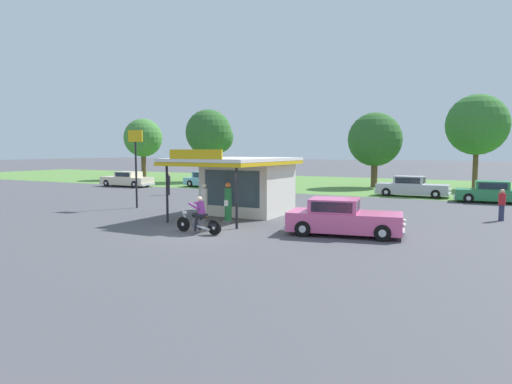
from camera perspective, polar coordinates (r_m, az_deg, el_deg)
The scene contains 19 objects.
ground_plane at distance 20.17m, azimuth -6.59°, elevation -4.90°, with size 300.00×300.00×0.00m, color #4C4C51.
grass_verge_strip at distance 47.81m, azimuth 14.30°, elevation 0.83°, with size 120.00×24.00×0.01m, color #56843D.
service_station_kiosk at distance 25.20m, azimuth -1.32°, elevation 1.26°, with size 4.84×7.12×3.57m.
gas_pump_nearside at distance 23.14m, azimuth -6.47°, elevation -1.44°, with size 0.44×0.44×1.89m.
gas_pump_offside at distance 22.37m, azimuth -3.49°, elevation -1.55°, with size 0.44×0.44×1.96m.
motorcycle_with_rider at distance 19.65m, azimuth -7.09°, elevation -3.24°, with size 2.33×0.70×1.58m.
featured_classic_sedan at distance 19.47m, azimuth 10.73°, elevation -3.24°, with size 5.06×2.72×1.52m.
parked_car_back_row_centre_left at distance 38.48m, azimuth 0.71°, elevation 0.98°, with size 5.05×2.51×1.49m.
parked_car_back_row_left at distance 36.92m, azimuth 18.83°, elevation 0.55°, with size 5.47×1.94×1.56m.
parked_car_back_row_far_left at distance 44.05m, azimuth -5.77°, elevation 1.49°, with size 5.64×2.36×1.47m.
parked_car_back_row_centre at distance 46.36m, azimuth -15.74°, elevation 1.49°, with size 5.49×2.04×1.46m.
parked_car_back_row_right at distance 34.78m, azimuth 27.75°, elevation -0.12°, with size 5.57×2.32×1.46m.
bystander_standing_back_lot at distance 36.82m, azimuth -10.87°, elevation 1.07°, with size 0.34×0.34×1.75m.
bystander_chatting_near_pumps at distance 26.00m, azimuth 28.27°, elevation -1.35°, with size 0.34×0.34×1.60m.
tree_oak_far_left at distance 45.08m, azimuth 14.58°, elevation 6.32°, with size 5.08×5.08×7.09m.
tree_oak_right at distance 57.54m, azimuth -13.86°, elevation 6.42°, with size 4.61×4.61×7.34m.
tree_oak_far_right at distance 46.38m, azimuth 25.81°, elevation 7.53°, with size 5.48×5.48×8.58m.
tree_oak_centre at distance 51.90m, azimuth -5.65°, elevation 7.21°, with size 5.12×5.12×8.06m.
roadside_pole_sign at distance 28.88m, azimuth -14.74°, elevation 4.47°, with size 1.10×0.12×4.74m.
Camera 1 is at (11.32, -16.32, 3.53)m, focal length 32.14 mm.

